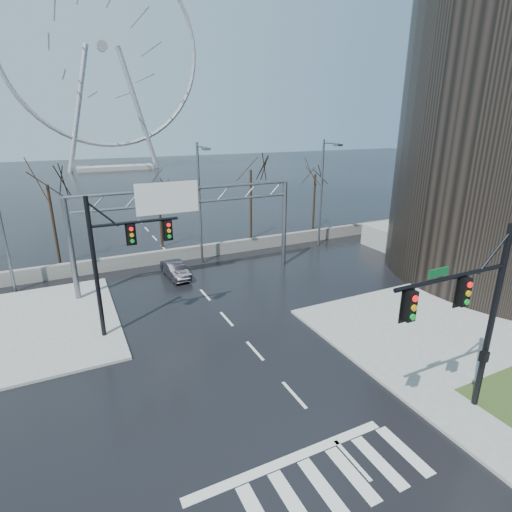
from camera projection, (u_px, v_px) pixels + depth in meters
ground at (294, 395)px, 17.72m from camera, size 260.00×260.00×0.00m
sidewalk_right_ext at (422, 326)px, 23.55m from camera, size 12.00×10.00×0.15m
sidewalk_far at (26, 328)px, 23.34m from camera, size 10.00×12.00×0.15m
barrier_wall at (175, 255)px, 34.57m from camera, size 52.00×0.50×1.10m
signal_mast_near at (473, 310)px, 14.86m from camera, size 5.52×0.41×8.00m
signal_mast_far at (116, 253)px, 21.36m from camera, size 4.72×0.41×8.00m
sign_gantry at (184, 215)px, 28.64m from camera, size 16.36×0.40×7.60m
streetlight_mid at (201, 195)px, 32.13m from camera, size 0.50×2.55×10.00m
streetlight_right at (324, 185)px, 37.12m from camera, size 0.50×2.55×10.00m
tree_left at (49, 194)px, 32.07m from camera, size 3.75×3.75×7.50m
tree_center at (158, 194)px, 36.92m from camera, size 3.25×3.25×6.50m
tree_right at (251, 178)px, 39.48m from camera, size 3.90×3.90×7.80m
tree_far_right at (315, 181)px, 43.49m from camera, size 3.40×3.40×6.80m
ferris_wheel at (103, 55)px, 92.32m from camera, size 45.00×6.00×50.91m
car at (175, 270)px, 30.90m from camera, size 1.59×3.82×1.23m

